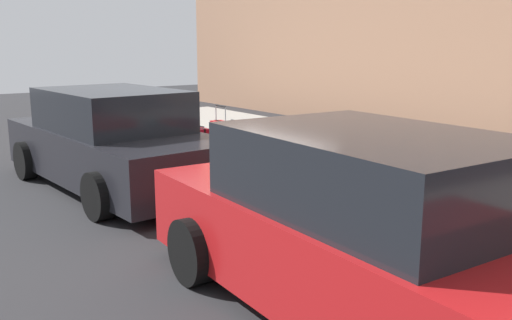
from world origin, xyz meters
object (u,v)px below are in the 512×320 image
suitcase_black_6 (269,160)px  fire_hydrant (184,132)px  suitcase_silver_0 (440,209)px  suitcase_red_2 (372,184)px  suitcase_navy_5 (296,165)px  suitcase_silver_7 (250,156)px  suitcase_olive_4 (323,173)px  suitcase_red_9 (221,141)px  parked_car_charcoal_1 (113,142)px  bollard_post (163,126)px  suitcase_maroon_10 (199,142)px  suitcase_teal_1 (408,196)px  parked_car_red_0 (370,234)px  suitcase_maroon_3 (348,174)px  suitcase_teal_8 (237,150)px

suitcase_black_6 → fire_hydrant: size_ratio=1.26×
suitcase_silver_0 → suitcase_red_2: 1.03m
suitcase_navy_5 → suitcase_silver_7: bearing=2.2°
suitcase_olive_4 → suitcase_red_9: bearing=-0.2°
parked_car_charcoal_1 → bollard_post: bearing=-42.8°
suitcase_black_6 → parked_car_charcoal_1: (1.47, 1.96, 0.28)m
suitcase_maroon_10 → suitcase_teal_1: bearing=-178.8°
suitcase_navy_5 → suitcase_red_9: suitcase_red_9 is taller
fire_hydrant → bollard_post: 0.64m
suitcase_black_6 → parked_car_charcoal_1: bearing=53.2°
suitcase_navy_5 → bollard_post: (4.06, 0.16, 0.12)m
fire_hydrant → parked_car_red_0: (-6.78, 2.04, 0.22)m
suitcase_black_6 → parked_car_charcoal_1: 2.47m
suitcase_silver_0 → suitcase_navy_5: suitcase_silver_0 is taller
suitcase_teal_1 → bollard_post: (6.13, 0.19, 0.15)m
suitcase_silver_7 → bollard_post: bollard_post is taller
suitcase_silver_0 → bollard_post: 6.65m
suitcase_red_9 → suitcase_red_2: bearing=178.3°
suitcase_navy_5 → suitcase_red_9: bearing=-1.8°
suitcase_navy_5 → suitcase_red_9: size_ratio=0.65×
suitcase_maroon_3 → suitcase_teal_8: (2.71, -0.03, -0.08)m
fire_hydrant → bollard_post: bollard_post is taller
suitcase_red_2 → suitcase_olive_4: (1.03, -0.10, -0.06)m
suitcase_silver_0 → parked_car_red_0: parked_car_red_0 is taller
bollard_post → suitcase_silver_0: bearing=-179.0°
bollard_post → parked_car_charcoal_1: 2.78m
suitcase_navy_5 → suitcase_teal_8: 1.67m
suitcase_maroon_10 → parked_car_charcoal_1: 2.12m
suitcase_silver_0 → parked_car_charcoal_1: (4.61, 2.00, 0.33)m
suitcase_navy_5 → parked_car_red_0: 3.93m
bollard_post → parked_car_charcoal_1: bearing=137.2°
suitcase_navy_5 → suitcase_maroon_10: size_ratio=1.10×
fire_hydrant → parked_car_red_0: parked_car_red_0 is taller
suitcase_red_9 → suitcase_maroon_10: suitcase_red_9 is taller
suitcase_navy_5 → suitcase_black_6: (0.55, 0.08, 0.00)m
suitcase_red_2 → suitcase_black_6: bearing=1.1°
suitcase_navy_5 → suitcase_teal_8: suitcase_teal_8 is taller
suitcase_teal_8 → suitcase_silver_7: bearing=168.2°
suitcase_maroon_3 → suitcase_black_6: (1.60, 0.12, -0.06)m
suitcase_red_9 → parked_car_red_0: size_ratio=0.22×
suitcase_silver_0 → suitcase_maroon_10: size_ratio=1.20×
suitcase_teal_1 → suitcase_silver_7: 3.21m
suitcase_silver_0 → suitcase_teal_1: 0.52m
suitcase_silver_0 → suitcase_red_9: (4.78, -0.11, 0.10)m
suitcase_silver_0 → parked_car_red_0: bearing=110.7°
suitcase_silver_0 → suitcase_maroon_10: bearing=0.3°
fire_hydrant → suitcase_olive_4: bearing=-179.0°
parked_car_red_0 → bollard_post: bearing=-14.3°
suitcase_teal_1 → parked_car_charcoal_1: (4.09, 2.07, 0.31)m
suitcase_maroon_3 → suitcase_teal_8: 2.71m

